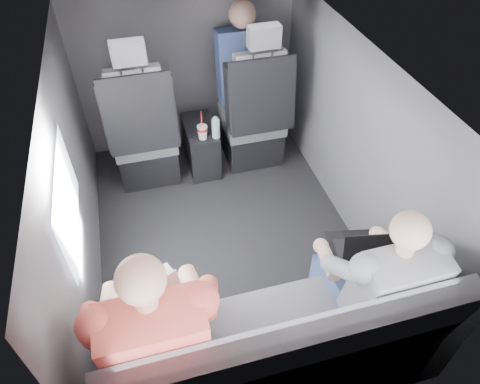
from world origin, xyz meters
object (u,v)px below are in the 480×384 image
object	(u,v)px
soda_cup	(202,132)
laptop_white	(152,299)
rear_bench	(276,352)
passenger_rear_left	(157,329)
passenger_rear_right	(373,280)
front_seat_left	(144,138)
front_seat_right	(254,121)
center_console	(201,146)
passenger_front_right	(242,67)
laptop_black	(363,248)
water_bottle	(216,128)

from	to	relation	value
soda_cup	laptop_white	size ratio (longest dim) A/B	0.60
rear_bench	soda_cup	world-z (taller)	rear_bench
passenger_rear_left	passenger_rear_right	world-z (taller)	passenger_rear_left
front_seat_left	soda_cup	distance (m)	0.47
front_seat_right	center_console	size ratio (longest dim) A/B	2.64
passenger_front_right	center_console	bearing A→B (deg)	-152.66
front_seat_left	front_seat_right	distance (m)	0.90
front_seat_right	soda_cup	xyz separation A→B (m)	(-0.46, -0.13, 0.06)
passenger_rear_right	passenger_rear_left	bearing A→B (deg)	-179.93
laptop_white	passenger_rear_left	bearing A→B (deg)	-88.55
passenger_rear_right	passenger_front_right	xyz separation A→B (m)	(-0.10, 2.06, 0.14)
front_seat_right	passenger_front_right	distance (m)	0.44
front_seat_right	center_console	distance (m)	0.49
front_seat_left	soda_cup	world-z (taller)	front_seat_left
front_seat_left	passenger_rear_left	size ratio (longest dim) A/B	1.01
front_seat_right	passenger_rear_right	world-z (taller)	front_seat_right
laptop_black	passenger_rear_right	xyz separation A→B (m)	(-0.04, -0.18, -0.02)
soda_cup	laptop_black	bearing A→B (deg)	-69.29
center_console	water_bottle	bearing A→B (deg)	-60.35
center_console	passenger_front_right	xyz separation A→B (m)	(0.42, 0.22, 0.56)
water_bottle	laptop_white	bearing A→B (deg)	-113.58
water_bottle	passenger_rear_right	bearing A→B (deg)	-75.72
front_seat_left	rear_bench	xyz separation A→B (m)	(0.45, -1.90, -0.09)
rear_bench	passenger_rear_left	distance (m)	0.65
rear_bench	passenger_rear_right	distance (m)	0.61
front_seat_left	laptop_white	bearing A→B (deg)	-93.68
center_console	front_seat_left	bearing A→B (deg)	-174.93
water_bottle	laptop_white	distance (m)	1.65
laptop_white	passenger_front_right	xyz separation A→B (m)	(0.98, 1.90, 0.12)
passenger_rear_left	passenger_front_right	size ratio (longest dim) A/B	1.47
front_seat_right	rear_bench	size ratio (longest dim) A/B	0.79
center_console	passenger_rear_right	distance (m)	1.96
passenger_front_right	front_seat_left	bearing A→B (deg)	-163.52
rear_bench	laptop_black	xyz separation A→B (m)	(0.56, 0.28, 0.32)
rear_bench	laptop_black	distance (m)	0.70
water_bottle	passenger_rear_left	distance (m)	1.80
front_seat_left	front_seat_right	xyz separation A→B (m)	(0.90, 0.00, 0.00)
front_seat_right	center_console	world-z (taller)	front_seat_right
center_console	soda_cup	xyz separation A→B (m)	(-0.01, -0.17, 0.26)
front_seat_left	passenger_front_right	world-z (taller)	passenger_front_right
laptop_black	passenger_rear_left	xyz separation A→B (m)	(-1.11, -0.18, 0.01)
front_seat_right	passenger_front_right	size ratio (longest dim) A/B	1.48
front_seat_right	water_bottle	size ratio (longest dim) A/B	7.02
center_console	rear_bench	world-z (taller)	rear_bench
soda_cup	front_seat_right	bearing A→B (deg)	15.65
passenger_rear_right	passenger_front_right	bearing A→B (deg)	92.86
rear_bench	laptop_white	world-z (taller)	rear_bench
center_console	water_bottle	world-z (taller)	water_bottle
front_seat_right	water_bottle	world-z (taller)	front_seat_right
passenger_rear_right	rear_bench	bearing A→B (deg)	-169.65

